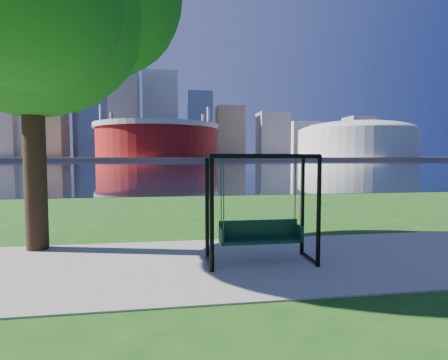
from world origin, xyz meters
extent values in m
plane|color=#1E5114|center=(0.00, 0.00, 0.00)|extent=(900.00, 900.00, 0.00)
cube|color=#9E937F|center=(0.00, -0.50, 0.01)|extent=(120.00, 4.00, 0.03)
cube|color=black|center=(0.00, 102.00, 0.01)|extent=(900.00, 180.00, 0.02)
cube|color=#937F60|center=(0.00, 306.00, 1.00)|extent=(900.00, 228.00, 2.00)
cylinder|color=maroon|center=(-10.00, 235.00, 13.00)|extent=(80.00, 80.00, 22.00)
cylinder|color=silver|center=(-10.00, 235.00, 22.50)|extent=(83.00, 83.00, 3.00)
cylinder|color=silver|center=(22.91, 254.00, 18.00)|extent=(2.00, 2.00, 32.00)
cylinder|color=silver|center=(-42.91, 254.00, 18.00)|extent=(2.00, 2.00, 32.00)
cylinder|color=silver|center=(-42.91, 216.00, 18.00)|extent=(2.00, 2.00, 32.00)
cylinder|color=silver|center=(22.91, 216.00, 18.00)|extent=(2.00, 2.00, 32.00)
cylinder|color=beige|center=(135.00, 235.00, 12.00)|extent=(84.00, 84.00, 20.00)
ellipsoid|color=beige|center=(135.00, 235.00, 21.00)|extent=(84.00, 84.00, 15.12)
cube|color=gray|center=(-140.00, 310.00, 33.00)|extent=(28.00, 28.00, 62.00)
cube|color=#998466|center=(-100.00, 300.00, 46.00)|extent=(26.00, 26.00, 88.00)
cube|color=slate|center=(-70.00, 325.00, 49.50)|extent=(30.00, 24.00, 95.00)
cube|color=gray|center=(-40.00, 305.00, 38.00)|extent=(24.00, 24.00, 72.00)
cube|color=silver|center=(-10.00, 335.00, 42.00)|extent=(32.00, 28.00, 80.00)
cube|color=slate|center=(25.00, 310.00, 31.00)|extent=(22.00, 22.00, 58.00)
cube|color=#998466|center=(55.00, 325.00, 26.00)|extent=(26.00, 26.00, 48.00)
cube|color=gray|center=(95.00, 315.00, 23.00)|extent=(28.00, 24.00, 42.00)
cube|color=silver|center=(135.00, 340.00, 20.00)|extent=(30.00, 26.00, 36.00)
cube|color=gray|center=(185.00, 320.00, 22.00)|extent=(24.00, 24.00, 40.00)
cube|color=#998466|center=(225.00, 335.00, 18.00)|extent=(26.00, 26.00, 32.00)
sphere|color=#998466|center=(-100.00, 300.00, 93.50)|extent=(10.00, 10.00, 10.00)
cylinder|color=black|center=(-0.46, -1.03, 1.11)|extent=(0.09, 0.09, 2.21)
cylinder|color=black|center=(1.66, -1.04, 1.11)|extent=(0.09, 0.09, 2.21)
cylinder|color=black|center=(-0.46, -0.16, 1.11)|extent=(0.09, 0.09, 2.21)
cylinder|color=black|center=(1.66, -0.17, 1.11)|extent=(0.09, 0.09, 2.21)
cylinder|color=black|center=(0.60, -1.03, 2.21)|extent=(2.12, 0.09, 0.09)
cylinder|color=black|center=(0.60, -0.17, 2.21)|extent=(2.12, 0.09, 0.09)
cylinder|color=black|center=(-0.46, -0.60, 2.21)|extent=(0.09, 0.87, 0.09)
cylinder|color=black|center=(-0.46, -0.60, 0.08)|extent=(0.07, 0.87, 0.07)
cylinder|color=black|center=(1.66, -0.60, 2.21)|extent=(0.09, 0.87, 0.09)
cylinder|color=black|center=(1.66, -0.60, 0.08)|extent=(0.07, 0.87, 0.07)
cube|color=black|center=(0.60, -0.60, 0.48)|extent=(1.68, 0.44, 0.06)
cube|color=black|center=(0.60, -0.41, 0.69)|extent=(1.68, 0.05, 0.37)
cube|color=black|center=(-0.21, -0.60, 0.62)|extent=(0.05, 0.43, 0.33)
cube|color=black|center=(1.41, -0.60, 0.62)|extent=(0.05, 0.43, 0.33)
cylinder|color=#38383E|center=(-0.19, -0.78, 1.47)|extent=(0.02, 0.02, 1.39)
cylinder|color=#38383E|center=(1.39, -0.78, 1.47)|extent=(0.02, 0.02, 1.39)
cylinder|color=#38383E|center=(-0.19, -0.42, 1.47)|extent=(0.02, 0.02, 1.39)
cylinder|color=#38383E|center=(1.39, -0.42, 1.47)|extent=(0.02, 0.02, 1.39)
cylinder|color=black|center=(-4.33, 1.21, 2.45)|extent=(0.49, 0.49, 4.91)
camera|label=1|loc=(-1.21, -7.47, 2.19)|focal=28.00mm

